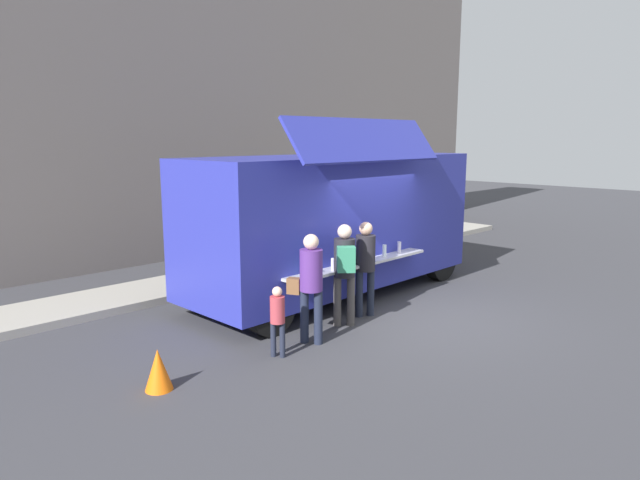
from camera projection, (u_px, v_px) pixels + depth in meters
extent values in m
plane|color=#38383D|center=(407.00, 314.00, 10.41)|extent=(60.00, 60.00, 0.00)
cube|color=#9E998E|center=(93.00, 303.00, 10.80)|extent=(28.00, 1.60, 0.15)
cube|color=slate|center=(51.00, 59.00, 13.32)|extent=(32.00, 2.40, 10.15)
cube|color=#2A309D|center=(334.00, 219.00, 11.48)|extent=(6.58, 2.33, 2.57)
cube|color=#2A309D|center=(367.00, 140.00, 9.78)|extent=(3.61, 0.66, 0.76)
cube|color=black|center=(352.00, 212.00, 10.24)|extent=(3.42, 0.16, 1.16)
cube|color=#B7B7BC|center=(360.00, 264.00, 10.27)|extent=(3.60, 0.42, 0.05)
cylinder|color=green|center=(312.00, 268.00, 9.33)|extent=(0.06, 0.06, 0.24)
cylinder|color=silver|center=(333.00, 264.00, 9.68)|extent=(0.06, 0.06, 0.21)
cylinder|color=#1D9230|center=(353.00, 260.00, 10.03)|extent=(0.08, 0.08, 0.20)
cylinder|color=green|center=(367.00, 255.00, 10.44)|extent=(0.08, 0.08, 0.19)
cylinder|color=white|center=(384.00, 250.00, 10.79)|extent=(0.08, 0.08, 0.23)
cylinder|color=silver|center=(399.00, 247.00, 11.16)|extent=(0.07, 0.07, 0.22)
cube|color=black|center=(424.00, 187.00, 13.66)|extent=(0.11, 1.88, 1.13)
cylinder|color=black|center=(375.00, 249.00, 14.14)|extent=(0.90, 0.28, 0.90)
cylinder|color=black|center=(440.00, 261.00, 12.84)|extent=(0.90, 0.28, 0.90)
cylinder|color=black|center=(204.00, 288.00, 10.53)|extent=(0.90, 0.28, 0.90)
cylinder|color=black|center=(270.00, 309.00, 9.22)|extent=(0.90, 0.28, 0.90)
cone|color=orange|center=(158.00, 370.00, 7.23)|extent=(0.36, 0.36, 0.55)
cylinder|color=#2C5D38|center=(365.00, 235.00, 15.80)|extent=(0.60, 0.60, 1.05)
cylinder|color=#1F2536|center=(359.00, 294.00, 10.18)|extent=(0.14, 0.14, 0.86)
cylinder|color=#1F2536|center=(371.00, 293.00, 10.26)|extent=(0.14, 0.14, 0.86)
cylinder|color=#242228|center=(365.00, 253.00, 10.08)|extent=(0.36, 0.36, 0.65)
sphere|color=#D5A486|center=(366.00, 229.00, 10.00)|extent=(0.24, 0.24, 0.24)
cylinder|color=#4C4745|center=(337.00, 301.00, 9.69)|extent=(0.14, 0.14, 0.88)
cylinder|color=#4C4745|center=(351.00, 301.00, 9.71)|extent=(0.14, 0.14, 0.88)
cylinder|color=#232228|center=(344.00, 258.00, 9.56)|extent=(0.36, 0.36, 0.66)
sphere|color=beige|center=(345.00, 232.00, 9.48)|extent=(0.25, 0.25, 0.25)
cube|color=#338963|center=(346.00, 259.00, 9.28)|extent=(0.35, 0.34, 0.43)
cylinder|color=#1D2438|center=(304.00, 316.00, 8.89)|extent=(0.14, 0.14, 0.87)
cylinder|color=#1D2438|center=(318.00, 318.00, 8.82)|extent=(0.14, 0.14, 0.87)
cylinder|color=#552D80|center=(311.00, 270.00, 8.72)|extent=(0.36, 0.36, 0.65)
sphere|color=beige|center=(311.00, 242.00, 8.64)|extent=(0.24, 0.24, 0.24)
cube|color=brown|center=(294.00, 286.00, 8.86)|extent=(0.23, 0.26, 0.25)
cylinder|color=#1F2334|center=(273.00, 339.00, 8.35)|extent=(0.08, 0.08, 0.53)
cylinder|color=#1F2334|center=(282.00, 340.00, 8.31)|extent=(0.08, 0.08, 0.53)
cylinder|color=#AA3A44|center=(277.00, 310.00, 8.24)|extent=(0.22, 0.22, 0.40)
sphere|color=beige|center=(277.00, 292.00, 8.19)|extent=(0.15, 0.15, 0.15)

